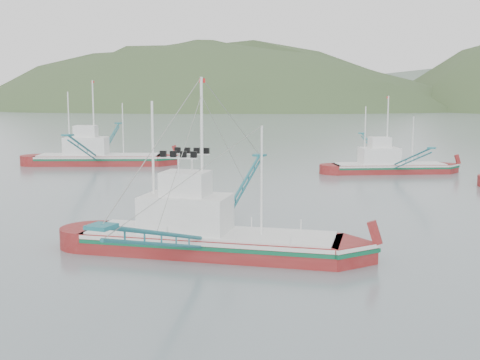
% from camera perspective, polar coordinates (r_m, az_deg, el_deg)
% --- Properties ---
extents(ground, '(1200.00, 1200.00, 0.00)m').
position_cam_1_polar(ground, '(34.64, -3.89, -6.51)').
color(ground, slate).
rests_on(ground, ground).
extents(main_boat, '(14.63, 25.56, 10.42)m').
position_cam_1_polar(main_boat, '(33.18, -3.11, -4.06)').
color(main_boat, maroon).
rests_on(main_boat, ground).
extents(bg_boat_left, '(16.03, 27.02, 11.49)m').
position_cam_1_polar(bg_boat_left, '(78.41, -13.34, 3.09)').
color(bg_boat_left, maroon).
rests_on(bg_boat_left, ground).
extents(bg_boat_far, '(14.32, 21.69, 9.39)m').
position_cam_1_polar(bg_boat_far, '(70.29, 13.98, 2.22)').
color(bg_boat_far, maroon).
rests_on(bg_boat_far, ground).
extents(headland_left, '(448.00, 308.00, 210.00)m').
position_cam_1_polar(headland_left, '(436.13, -3.71, 6.75)').
color(headland_left, '#354B26').
rests_on(headland_left, ground).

